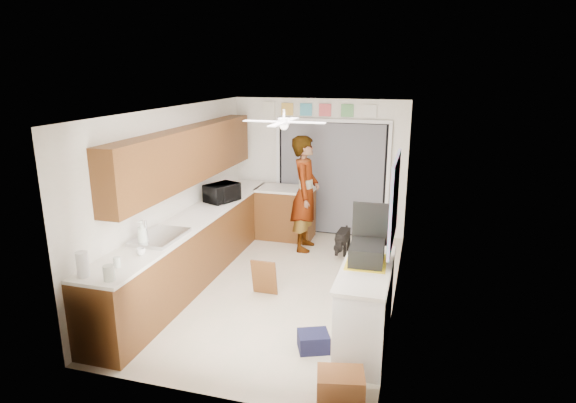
# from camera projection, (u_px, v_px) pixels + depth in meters

# --- Properties ---
(floor) EXTENTS (5.00, 5.00, 0.00)m
(floor) POSITION_uv_depth(u_px,v_px,m) (280.00, 286.00, 6.92)
(floor) COLOR #C0B59A
(floor) RESTS_ON ground
(ceiling) EXTENTS (5.00, 5.00, 0.00)m
(ceiling) POSITION_uv_depth(u_px,v_px,m) (280.00, 109.00, 6.25)
(ceiling) COLOR white
(ceiling) RESTS_ON ground
(wall_back) EXTENTS (3.20, 0.00, 3.20)m
(wall_back) POSITION_uv_depth(u_px,v_px,m) (319.00, 167.00, 8.90)
(wall_back) COLOR white
(wall_back) RESTS_ON ground
(wall_front) EXTENTS (3.20, 0.00, 3.20)m
(wall_front) POSITION_uv_depth(u_px,v_px,m) (199.00, 274.00, 4.27)
(wall_front) COLOR white
(wall_front) RESTS_ON ground
(wall_left) EXTENTS (0.00, 5.00, 5.00)m
(wall_left) POSITION_uv_depth(u_px,v_px,m) (175.00, 194.00, 7.01)
(wall_left) COLOR white
(wall_left) RESTS_ON ground
(wall_right) EXTENTS (0.00, 5.00, 5.00)m
(wall_right) POSITION_uv_depth(u_px,v_px,m) (399.00, 211.00, 6.16)
(wall_right) COLOR white
(wall_right) RESTS_ON ground
(left_base_cabinets) EXTENTS (0.60, 4.80, 0.90)m
(left_base_cabinets) POSITION_uv_depth(u_px,v_px,m) (197.00, 247.00, 7.14)
(left_base_cabinets) COLOR #5B3615
(left_base_cabinets) RESTS_ON floor
(left_countertop) EXTENTS (0.62, 4.80, 0.04)m
(left_countertop) POSITION_uv_depth(u_px,v_px,m) (196.00, 217.00, 7.01)
(left_countertop) COLOR white
(left_countertop) RESTS_ON left_base_cabinets
(upper_cabinets) EXTENTS (0.32, 4.00, 0.80)m
(upper_cabinets) POSITION_uv_depth(u_px,v_px,m) (189.00, 155.00, 7.00)
(upper_cabinets) COLOR #5B3615
(upper_cabinets) RESTS_ON wall_left
(sink_basin) EXTENTS (0.50, 0.76, 0.06)m
(sink_basin) POSITION_uv_depth(u_px,v_px,m) (160.00, 237.00, 6.08)
(sink_basin) COLOR silver
(sink_basin) RESTS_ON left_countertop
(faucet) EXTENTS (0.03, 0.03, 0.22)m
(faucet) POSITION_uv_depth(u_px,v_px,m) (146.00, 229.00, 6.10)
(faucet) COLOR silver
(faucet) RESTS_ON left_countertop
(peninsula_base) EXTENTS (1.00, 0.60, 0.90)m
(peninsula_base) POSITION_uv_depth(u_px,v_px,m) (286.00, 214.00, 8.78)
(peninsula_base) COLOR #5B3615
(peninsula_base) RESTS_ON floor
(peninsula_top) EXTENTS (1.04, 0.64, 0.04)m
(peninsula_top) POSITION_uv_depth(u_px,v_px,m) (286.00, 189.00, 8.66)
(peninsula_top) COLOR white
(peninsula_top) RESTS_ON peninsula_base
(back_opening_recess) EXTENTS (2.00, 0.06, 2.10)m
(back_opening_recess) POSITION_uv_depth(u_px,v_px,m) (332.00, 179.00, 8.86)
(back_opening_recess) COLOR black
(back_opening_recess) RESTS_ON wall_back
(curtain_panel) EXTENTS (1.90, 0.03, 2.05)m
(curtain_panel) POSITION_uv_depth(u_px,v_px,m) (331.00, 179.00, 8.83)
(curtain_panel) COLOR slate
(curtain_panel) RESTS_ON wall_back
(door_trim_left) EXTENTS (0.06, 0.04, 2.10)m
(door_trim_left) POSITION_uv_depth(u_px,v_px,m) (278.00, 176.00, 9.10)
(door_trim_left) COLOR white
(door_trim_left) RESTS_ON wall_back
(door_trim_right) EXTENTS (0.06, 0.04, 2.10)m
(door_trim_right) POSITION_uv_depth(u_px,v_px,m) (388.00, 183.00, 8.57)
(door_trim_right) COLOR white
(door_trim_right) RESTS_ON wall_back
(door_trim_head) EXTENTS (2.10, 0.04, 0.06)m
(door_trim_head) POSITION_uv_depth(u_px,v_px,m) (333.00, 121.00, 8.55)
(door_trim_head) COLOR white
(door_trim_head) RESTS_ON wall_back
(header_frame_0) EXTENTS (0.22, 0.02, 0.22)m
(header_frame_0) POSITION_uv_depth(u_px,v_px,m) (287.00, 109.00, 8.75)
(header_frame_0) COLOR #E6B74C
(header_frame_0) RESTS_ON wall_back
(header_frame_1) EXTENTS (0.22, 0.02, 0.22)m
(header_frame_1) POSITION_uv_depth(u_px,v_px,m) (306.00, 110.00, 8.66)
(header_frame_1) COLOR #47A5BF
(header_frame_1) RESTS_ON wall_back
(header_frame_2) EXTENTS (0.22, 0.02, 0.22)m
(header_frame_2) POSITION_uv_depth(u_px,v_px,m) (325.00, 110.00, 8.57)
(header_frame_2) COLOR #DC5259
(header_frame_2) RESTS_ON wall_back
(header_frame_3) EXTENTS (0.22, 0.02, 0.22)m
(header_frame_3) POSITION_uv_depth(u_px,v_px,m) (347.00, 111.00, 8.46)
(header_frame_3) COLOR #5DA25F
(header_frame_3) RESTS_ON wall_back
(header_frame_4) EXTENTS (0.22, 0.02, 0.22)m
(header_frame_4) POSITION_uv_depth(u_px,v_px,m) (370.00, 111.00, 8.36)
(header_frame_4) COLOR silver
(header_frame_4) RESTS_ON wall_back
(route66_sign) EXTENTS (0.22, 0.02, 0.26)m
(route66_sign) POSITION_uv_depth(u_px,v_px,m) (269.00, 109.00, 8.85)
(route66_sign) COLOR silver
(route66_sign) RESTS_ON wall_back
(right_counter_base) EXTENTS (0.50, 1.40, 0.90)m
(right_counter_base) POSITION_uv_depth(u_px,v_px,m) (366.00, 308.00, 5.33)
(right_counter_base) COLOR white
(right_counter_base) RESTS_ON floor
(right_counter_top) EXTENTS (0.54, 1.44, 0.04)m
(right_counter_top) POSITION_uv_depth(u_px,v_px,m) (367.00, 269.00, 5.21)
(right_counter_top) COLOR white
(right_counter_top) RESTS_ON right_counter_base
(abstract_painting) EXTENTS (0.03, 1.15, 0.95)m
(abstract_painting) POSITION_uv_depth(u_px,v_px,m) (394.00, 201.00, 5.14)
(abstract_painting) COLOR #FF5DCC
(abstract_painting) RESTS_ON wall_right
(ceiling_fan) EXTENTS (1.14, 1.14, 0.24)m
(ceiling_fan) POSITION_uv_depth(u_px,v_px,m) (284.00, 122.00, 6.49)
(ceiling_fan) COLOR white
(ceiling_fan) RESTS_ON ceiling
(microwave) EXTENTS (0.54, 0.62, 0.29)m
(microwave) POSITION_uv_depth(u_px,v_px,m) (222.00, 193.00, 7.74)
(microwave) COLOR black
(microwave) RESTS_ON left_countertop
(soap_bottle) EXTENTS (0.15, 0.15, 0.31)m
(soap_bottle) POSITION_uv_depth(u_px,v_px,m) (142.00, 233.00, 5.82)
(soap_bottle) COLOR silver
(soap_bottle) RESTS_ON left_countertop
(cup) EXTENTS (0.13, 0.13, 0.08)m
(cup) POSITION_uv_depth(u_px,v_px,m) (141.00, 252.00, 5.53)
(cup) COLOR white
(cup) RESTS_ON left_countertop
(jar_a) EXTENTS (0.15, 0.15, 0.16)m
(jar_a) POSITION_uv_depth(u_px,v_px,m) (109.00, 273.00, 4.86)
(jar_a) COLOR silver
(jar_a) RESTS_ON left_countertop
(jar_b) EXTENTS (0.09, 0.09, 0.11)m
(jar_b) POSITION_uv_depth(u_px,v_px,m) (117.00, 262.00, 5.19)
(jar_b) COLOR silver
(jar_b) RESTS_ON left_countertop
(paper_towel_roll) EXTENTS (0.15, 0.15, 0.27)m
(paper_towel_roll) POSITION_uv_depth(u_px,v_px,m) (83.00, 264.00, 4.94)
(paper_towel_roll) COLOR white
(paper_towel_roll) RESTS_ON left_countertop
(suitcase) EXTENTS (0.38, 0.50, 0.21)m
(suitcase) POSITION_uv_depth(u_px,v_px,m) (367.00, 253.00, 5.31)
(suitcase) COLOR black
(suitcase) RESTS_ON right_counter_top
(suitcase_rim) EXTENTS (0.46, 0.60, 0.02)m
(suitcase_rim) POSITION_uv_depth(u_px,v_px,m) (366.00, 262.00, 5.34)
(suitcase_rim) COLOR yellow
(suitcase_rim) RESTS_ON suitcase
(suitcase_lid) EXTENTS (0.42, 0.04, 0.50)m
(suitcase_lid) POSITION_uv_depth(u_px,v_px,m) (371.00, 224.00, 5.52)
(suitcase_lid) COLOR black
(suitcase_lid) RESTS_ON suitcase
(cardboard_box) EXTENTS (0.50, 0.42, 0.28)m
(cardboard_box) POSITION_uv_depth(u_px,v_px,m) (340.00, 386.00, 4.51)
(cardboard_box) COLOR #9D5631
(cardboard_box) RESTS_ON floor
(navy_crate) EXTENTS (0.41, 0.38, 0.20)m
(navy_crate) POSITION_uv_depth(u_px,v_px,m) (313.00, 341.00, 5.32)
(navy_crate) COLOR black
(navy_crate) RESTS_ON floor
(cabinet_door_panel) EXTENTS (0.35, 0.14, 0.52)m
(cabinet_door_panel) POSITION_uv_depth(u_px,v_px,m) (264.00, 277.00, 6.56)
(cabinet_door_panel) COLOR #5B3615
(cabinet_door_panel) RESTS_ON floor
(man) EXTENTS (0.52, 0.75, 1.96)m
(man) POSITION_uv_depth(u_px,v_px,m) (305.00, 194.00, 8.10)
(man) COLOR white
(man) RESTS_ON floor
(dog) EXTENTS (0.28, 0.59, 0.45)m
(dog) POSITION_uv_depth(u_px,v_px,m) (343.00, 240.00, 8.08)
(dog) COLOR black
(dog) RESTS_ON floor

